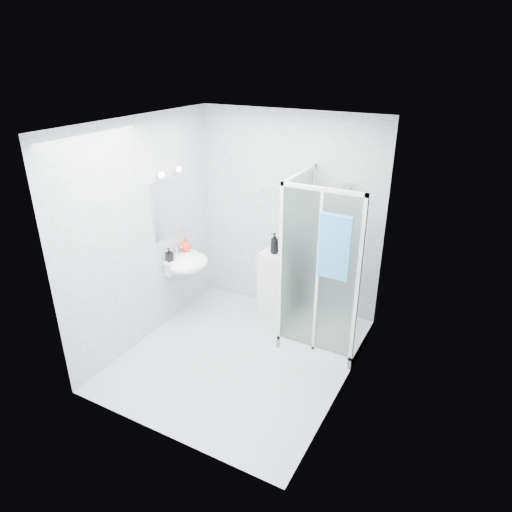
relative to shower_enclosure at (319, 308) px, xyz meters
The scene contains 12 objects.
room 1.33m from the shower_enclosure, 131.13° to the right, with size 2.40×2.60×2.60m.
shower_enclosure is the anchor object (origin of this frame).
wall_basin 1.72m from the shower_enclosure, 169.19° to the right, with size 0.46×0.56×0.35m.
mirror 2.16m from the shower_enclosure, behind, with size 0.02×0.60×0.70m, color white.
vanity_lights 2.35m from the shower_enclosure, behind, with size 0.10×0.40×0.08m.
wall_hooks 1.57m from the shower_enclosure, 151.98° to the left, with size 0.23×0.06×0.03m.
storage_cabinet 0.70m from the shower_enclosure, 160.09° to the left, with size 0.41×0.42×0.93m.
hand_towel 1.11m from the shower_enclosure, 57.55° to the right, with size 0.32×0.05×0.69m.
shampoo_bottle_a 0.95m from the shower_enclosure, 164.70° to the left, with size 0.10×0.10×0.26m, color black.
shampoo_bottle_b 0.87m from the shower_enclosure, 155.75° to the left, with size 0.11×0.11×0.25m, color navy.
soap_dispenser_orange 1.86m from the shower_enclosure, behind, with size 0.14×0.14×0.18m, color red.
soap_dispenser_black 1.91m from the shower_enclosure, 164.81° to the right, with size 0.08×0.08×0.17m, color black.
Camera 1 is at (2.21, -3.65, 3.20)m, focal length 32.00 mm.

